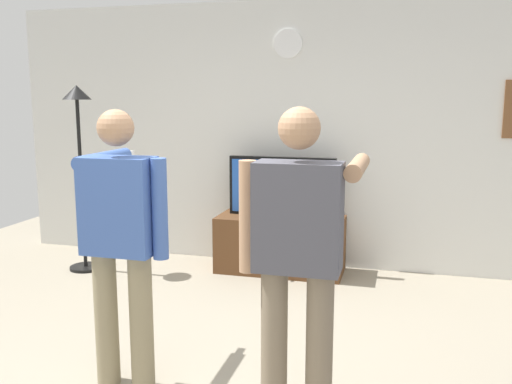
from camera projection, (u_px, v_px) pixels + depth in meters
The scene contains 7 objects.
back_wall at pixel (305, 136), 5.68m from camera, with size 6.40×0.10×2.70m, color silver.
tv_stand at pixel (280, 244), 5.57m from camera, with size 1.26×0.57×0.56m.
television at pixel (282, 187), 5.52m from camera, with size 1.08×0.07×0.59m.
wall_clock at pixel (288, 44), 5.51m from camera, with size 0.28×0.28×0.03m, color white.
floor_lamp at pixel (79, 139), 5.46m from camera, with size 0.32×0.32×1.86m.
person_standing_nearer_lamp at pixel (121, 234), 3.24m from camera, with size 0.60×0.78×1.67m.
person_standing_nearer_couch at pixel (298, 252), 2.80m from camera, with size 0.61×0.78×1.70m.
Camera 1 is at (0.99, -2.68, 1.74)m, focal length 38.89 mm.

